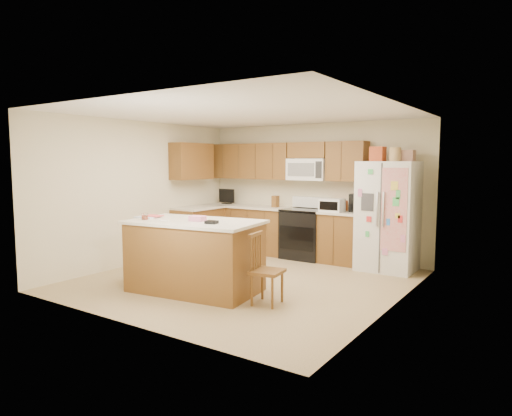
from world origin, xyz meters
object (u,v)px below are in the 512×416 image
Objects in this scene: windsor_chair_back at (224,253)px; stove at (305,233)px; windsor_chair_right at (265,271)px; island at (195,256)px; refrigerator at (388,215)px; windsor_chair_left at (146,252)px.

stove is at bearing 83.10° from windsor_chair_back.
windsor_chair_back is 1.00× the size of windsor_chair_right.
island is 2.13× the size of windsor_chair_right.
refrigerator is 3.92m from windsor_chair_left.
stove reaches higher than windsor_chair_right.
windsor_chair_left is (-0.95, -0.03, -0.05)m from island.
stove is 0.59× the size of island.
refrigerator is (1.57, -0.06, 0.45)m from stove.
refrigerator is 2.79m from windsor_chair_right.
windsor_chair_right is (2.08, 0.08, -0.02)m from windsor_chair_left.
island reaches higher than windsor_chair_left.
stove is at bearing 107.88° from windsor_chair_right.
refrigerator reaches higher than stove.
refrigerator is at bearing -2.30° from stove.
windsor_chair_right reaches higher than windsor_chair_back.
stove is 2.13m from windsor_chair_back.
windsor_chair_back is at bearing 151.84° from windsor_chair_right.
stove is 1.26× the size of windsor_chair_back.
refrigerator is at bearing 48.32° from windsor_chair_back.
stove is 2.79m from island.
stove is at bearing 84.86° from island.
island is 2.04× the size of windsor_chair_left.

